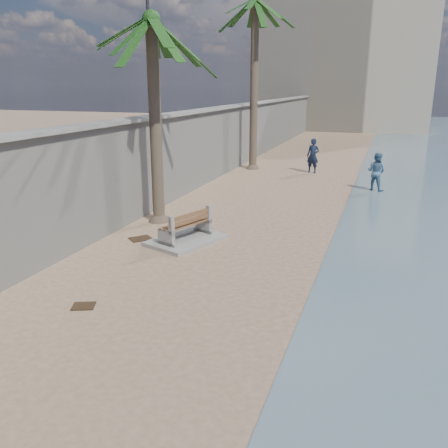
# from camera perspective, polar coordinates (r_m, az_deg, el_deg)

# --- Properties ---
(seawall) EXTENTS (0.45, 70.00, 3.50)m
(seawall) POSITION_cam_1_polar(r_m,az_deg,el_deg) (26.03, -0.41, 9.84)
(seawall) COLOR gray
(seawall) RESTS_ON ground_plane
(wall_cap) EXTENTS (0.80, 70.00, 0.12)m
(wall_cap) POSITION_cam_1_polar(r_m,az_deg,el_deg) (25.88, -0.41, 13.80)
(wall_cap) COLOR gray
(wall_cap) RESTS_ON seawall
(end_building) EXTENTS (18.00, 12.00, 14.00)m
(end_building) POSITION_cam_1_polar(r_m,az_deg,el_deg) (56.68, 14.33, 18.26)
(end_building) COLOR #B7AA93
(end_building) RESTS_ON ground_plane
(bench_far) EXTENTS (2.27, 2.71, 0.97)m
(bench_far) POSITION_cam_1_polar(r_m,az_deg,el_deg) (14.79, -4.63, -0.63)
(bench_far) COLOR gray
(bench_far) RESTS_ON ground_plane
(palm_mid) EXTENTS (5.00, 5.00, 7.67)m
(palm_mid) POSITION_cam_1_polar(r_m,az_deg,el_deg) (16.74, -8.74, 22.89)
(palm_mid) COLOR brown
(palm_mid) RESTS_ON ground_plane
(palm_back) EXTENTS (5.00, 5.00, 9.97)m
(palm_back) POSITION_cam_1_polar(r_m,az_deg,el_deg) (27.92, 3.81, 24.98)
(palm_back) COLOR brown
(palm_back) RESTS_ON ground_plane
(streetlight) EXTENTS (0.28, 0.28, 5.12)m
(streetlight) POSITION_cam_1_polar(r_m,az_deg,el_deg) (18.56, -9.06, 22.12)
(streetlight) COLOR #2D2D33
(streetlight) RESTS_ON wall_cap
(person_a) EXTENTS (0.87, 0.66, 2.17)m
(person_a) POSITION_cam_1_polar(r_m,az_deg,el_deg) (26.94, 10.67, 8.36)
(person_a) COLOR #121C33
(person_a) RESTS_ON ground_plane
(person_b) EXTENTS (1.15, 1.04, 1.96)m
(person_b) POSITION_cam_1_polar(r_m,az_deg,el_deg) (23.06, 17.87, 6.25)
(person_b) COLOR teal
(person_b) RESTS_ON ground_plane
(debris_c) EXTENTS (0.83, 0.85, 0.03)m
(debris_c) POSITION_cam_1_polar(r_m,az_deg,el_deg) (15.39, -9.99, -1.74)
(debris_c) COLOR #382616
(debris_c) RESTS_ON ground_plane
(debris_d) EXTENTS (0.60, 0.55, 0.03)m
(debris_d) POSITION_cam_1_polar(r_m,az_deg,el_deg) (11.15, -16.54, -9.44)
(debris_d) COLOR #382616
(debris_d) RESTS_ON ground_plane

